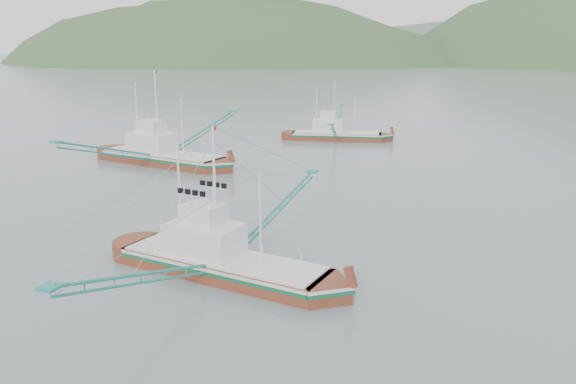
% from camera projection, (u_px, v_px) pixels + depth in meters
% --- Properties ---
extents(ground, '(1200.00, 1200.00, 0.00)m').
position_uv_depth(ground, '(257.00, 261.00, 36.67)').
color(ground, slate).
rests_on(ground, ground).
extents(main_boat, '(13.93, 24.37, 9.93)m').
position_uv_depth(main_boat, '(220.00, 249.00, 34.27)').
color(main_boat, maroon).
rests_on(main_boat, ground).
extents(bg_boat_left, '(16.36, 28.50, 11.63)m').
position_uv_depth(bg_boat_left, '(161.00, 147.00, 65.85)').
color(bg_boat_left, maroon).
rests_on(bg_boat_left, ground).
extents(bg_boat_far, '(13.40, 23.22, 9.51)m').
position_uv_depth(bg_boat_far, '(336.00, 129.00, 82.30)').
color(bg_boat_far, maroon).
rests_on(bg_boat_far, ground).
extents(headland_left, '(448.00, 308.00, 210.00)m').
position_uv_depth(headland_left, '(224.00, 62.00, 423.02)').
color(headland_left, '#36572D').
rests_on(headland_left, ground).
extents(ridge_distant, '(960.00, 400.00, 240.00)m').
position_uv_depth(ridge_distant, '(515.00, 58.00, 535.47)').
color(ridge_distant, slate).
rests_on(ridge_distant, ground).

